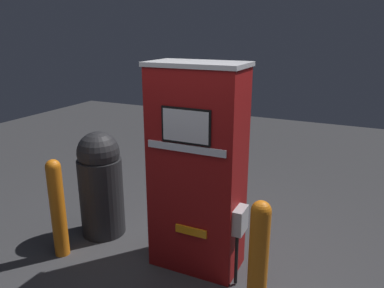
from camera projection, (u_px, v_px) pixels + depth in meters
ground_plane at (187, 275)px, 3.62m from camera, size 14.00×14.00×0.00m
gas_pump at (198, 170)px, 3.53m from camera, size 0.96×0.51×2.01m
safety_bollard at (258, 264)px, 2.84m from camera, size 0.15×0.15×1.10m
trash_bin at (101, 183)px, 4.22m from camera, size 0.49×0.49×1.22m
safety_bollard_far at (57, 206)px, 3.81m from camera, size 0.15×0.15×1.06m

